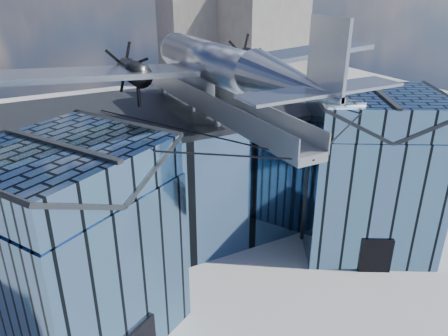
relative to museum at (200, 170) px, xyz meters
name	(u,v)px	position (x,y,z in m)	size (l,w,h in m)	color
ground_plane	(237,271)	(0.00, -5.82, -5.54)	(120.00, 120.00, 0.00)	gray
museum	(200,170)	(0.00, 0.00, 0.00)	(32.88, 24.50, 17.60)	teal
bg_towers	(86,40)	(1.45, 44.67, 4.47)	(77.00, 24.50, 26.00)	gray
tree_side_e	(406,112)	(30.87, 7.10, -1.57)	(4.77, 4.77, 5.87)	#332014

